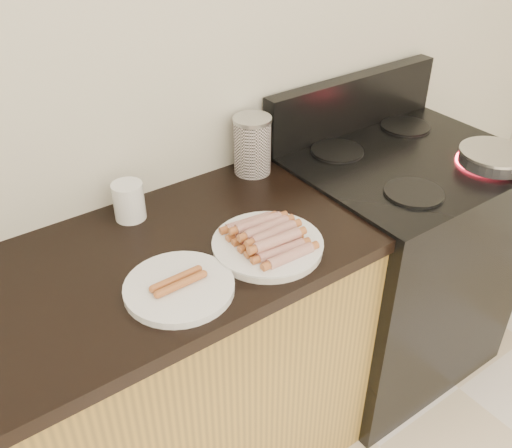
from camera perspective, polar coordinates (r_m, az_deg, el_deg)
wall_back at (r=1.63m, az=-11.35°, el=15.60°), size 4.00×0.04×2.60m
stove at (r=2.24m, az=13.34°, el=-3.90°), size 0.76×0.65×0.91m
stove_panel at (r=2.12m, az=9.64°, el=11.85°), size 0.76×0.06×0.20m
burner_near_left at (r=1.78m, az=15.51°, el=3.04°), size 0.18×0.18×0.01m
burner_near_right at (r=2.03m, az=21.81°, el=5.82°), size 0.18×0.18×0.01m
burner_far_left at (r=1.98m, az=8.12°, el=7.26°), size 0.18×0.18×0.01m
burner_far_right at (r=2.21m, az=14.71°, el=9.43°), size 0.18×0.18×0.01m
frying_pan at (r=2.01m, az=22.76°, el=6.15°), size 0.22×0.38×0.05m
main_plate at (r=1.50m, az=1.16°, el=-2.25°), size 0.33×0.33×0.02m
side_plate at (r=1.38m, az=-7.69°, el=-6.31°), size 0.34×0.34×0.02m
hotdog_pile at (r=1.48m, az=1.18°, el=-1.24°), size 0.13×0.22×0.05m
plain_sausages at (r=1.37m, az=-7.75°, el=-5.70°), size 0.13×0.05×0.02m
canister at (r=1.82m, az=-0.37°, el=7.89°), size 0.12×0.12×0.19m
mug at (r=1.64m, az=-12.60°, el=2.24°), size 0.10×0.10×0.11m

